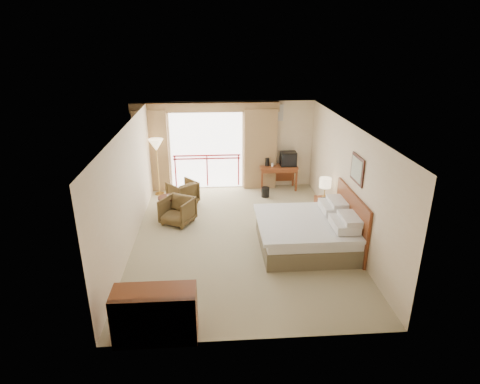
{
  "coord_description": "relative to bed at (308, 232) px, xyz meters",
  "views": [
    {
      "loc": [
        -0.61,
        -8.57,
        4.53
      ],
      "look_at": [
        0.02,
        0.4,
        1.0
      ],
      "focal_mm": 30.0,
      "sensor_mm": 36.0,
      "label": 1
    }
  ],
  "objects": [
    {
      "name": "armchair_near",
      "position": [
        -3.05,
        1.48,
        -0.38
      ],
      "size": [
        1.0,
        1.01,
        0.69
      ],
      "primitive_type": "imported",
      "rotation": [
        0.0,
        0.0,
        -0.5
      ],
      "color": "#47351A",
      "rests_on": "floor"
    },
    {
      "name": "curtain_left",
      "position": [
        -3.95,
        3.95,
        0.87
      ],
      "size": [
        1.0,
        0.26,
        2.5
      ],
      "primitive_type": "cube",
      "color": "olive",
      "rests_on": "wall_back"
    },
    {
      "name": "side_table",
      "position": [
        -3.35,
        1.97,
        -0.01
      ],
      "size": [
        0.49,
        0.49,
        0.53
      ],
      "rotation": [
        0.0,
        0.0,
        -0.13
      ],
      "color": "black",
      "rests_on": "floor"
    },
    {
      "name": "wall_front",
      "position": [
        -1.5,
        -2.9,
        0.97
      ],
      "size": [
        5.0,
        0.0,
        5.0
      ],
      "primitive_type": "plane",
      "rotation": [
        -1.57,
        0.0,
        0.0
      ],
      "color": "beige",
      "rests_on": "ground"
    },
    {
      "name": "headboard",
      "position": [
        0.96,
        0.0,
        0.27
      ],
      "size": [
        0.06,
        2.1,
        1.3
      ],
      "primitive_type": "cube",
      "color": "maroon",
      "rests_on": "wall_right"
    },
    {
      "name": "bed",
      "position": [
        0.0,
        0.0,
        0.0
      ],
      "size": [
        2.13,
        2.06,
        0.97
      ],
      "color": "brown",
      "rests_on": "floor"
    },
    {
      "name": "phone",
      "position": [
        0.68,
        1.23,
        0.27
      ],
      "size": [
        0.22,
        0.19,
        0.08
      ],
      "primitive_type": "cube",
      "rotation": [
        0.0,
        0.0,
        0.31
      ],
      "color": "black",
      "rests_on": "nightstand"
    },
    {
      "name": "table_lamp",
      "position": [
        0.73,
        1.43,
        0.64
      ],
      "size": [
        0.3,
        0.3,
        0.53
      ],
      "rotation": [
        0.0,
        0.0,
        -0.21
      ],
      "color": "tan",
      "rests_on": "nightstand"
    },
    {
      "name": "nightstand",
      "position": [
        0.73,
        1.38,
        -0.07
      ],
      "size": [
        0.42,
        0.51,
        0.61
      ],
      "primitive_type": "cube",
      "rotation": [
        0.0,
        0.0,
        -0.0
      ],
      "color": "maroon",
      "rests_on": "floor"
    },
    {
      "name": "tv",
      "position": [
        0.21,
        3.76,
        0.6
      ],
      "size": [
        0.48,
        0.38,
        0.44
      ],
      "rotation": [
        0.0,
        0.0,
        0.36
      ],
      "color": "black",
      "rests_on": "desk"
    },
    {
      "name": "valance",
      "position": [
        -2.3,
        3.98,
        2.17
      ],
      "size": [
        4.4,
        0.22,
        0.28
      ],
      "primitive_type": "cube",
      "color": "olive",
      "rests_on": "wall_back"
    },
    {
      "name": "wall_back",
      "position": [
        -1.5,
        4.1,
        0.97
      ],
      "size": [
        5.0,
        0.0,
        5.0
      ],
      "primitive_type": "plane",
      "rotation": [
        1.57,
        0.0,
        0.0
      ],
      "color": "beige",
      "rests_on": "ground"
    },
    {
      "name": "coffee_maker",
      "position": [
        -0.44,
        3.77,
        0.51
      ],
      "size": [
        0.14,
        0.14,
        0.26
      ],
      "primitive_type": "cylinder",
      "rotation": [
        0.0,
        0.0,
        0.19
      ],
      "color": "black",
      "rests_on": "desk"
    },
    {
      "name": "floor",
      "position": [
        -1.5,
        0.6,
        -0.38
      ],
      "size": [
        7.0,
        7.0,
        0.0
      ],
      "primitive_type": "plane",
      "color": "#998E6B",
      "rests_on": "ground"
    },
    {
      "name": "dresser",
      "position": [
        -3.08,
        -2.73,
        0.06
      ],
      "size": [
        1.31,
        0.55,
        0.87
      ],
      "rotation": [
        0.0,
        0.0,
        0.01
      ],
      "color": "maroon",
      "rests_on": "floor"
    },
    {
      "name": "floor_lamp",
      "position": [
        -3.76,
        3.56,
        1.1
      ],
      "size": [
        0.44,
        0.44,
        1.72
      ],
      "rotation": [
        0.0,
        0.0,
        0.11
      ],
      "color": "tan",
      "rests_on": "floor"
    },
    {
      "name": "hvac_vent",
      "position": [
        -0.2,
        4.07,
        1.97
      ],
      "size": [
        0.5,
        0.04,
        0.5
      ],
      "primitive_type": "cube",
      "color": "silver",
      "rests_on": "wall_back"
    },
    {
      "name": "armchair_far",
      "position": [
        -3.0,
        2.8,
        -0.38
      ],
      "size": [
        1.01,
        1.01,
        0.66
      ],
      "primitive_type": "imported",
      "rotation": [
        0.0,
        0.0,
        -2.47
      ],
      "color": "#47351A",
      "rests_on": "floor"
    },
    {
      "name": "balcony_door",
      "position": [
        -2.3,
        4.08,
        0.82
      ],
      "size": [
        2.4,
        0.0,
        2.4
      ],
      "primitive_type": "plane",
      "rotation": [
        1.57,
        0.0,
        0.0
      ],
      "color": "white",
      "rests_on": "wall_back"
    },
    {
      "name": "balcony_railing",
      "position": [
        -2.3,
        4.06,
        0.44
      ],
      "size": [
        2.09,
        0.03,
        1.02
      ],
      "color": "#AE0E14",
      "rests_on": "wall_back"
    },
    {
      "name": "book",
      "position": [
        -3.35,
        1.97,
        0.16
      ],
      "size": [
        0.17,
        0.22,
        0.02
      ],
      "primitive_type": "imported",
      "rotation": [
        0.0,
        0.0,
        0.14
      ],
      "color": "white",
      "rests_on": "side_table"
    },
    {
      "name": "wastebasket",
      "position": [
        -0.57,
        3.11,
        -0.23
      ],
      "size": [
        0.3,
        0.3,
        0.3
      ],
      "primitive_type": "cylinder",
      "rotation": [
        0.0,
        0.0,
        0.29
      ],
      "color": "black",
      "rests_on": "floor"
    },
    {
      "name": "curtain_right",
      "position": [
        -0.65,
        3.95,
        0.87
      ],
      "size": [
        1.0,
        0.26,
        2.5
      ],
      "primitive_type": "cube",
      "color": "olive",
      "rests_on": "wall_back"
    },
    {
      "name": "wall_left",
      "position": [
        -4.0,
        0.6,
        0.97
      ],
      "size": [
        0.0,
        7.0,
        7.0
      ],
      "primitive_type": "plane",
      "rotation": [
        1.57,
        0.0,
        1.57
      ],
      "color": "beige",
      "rests_on": "ground"
    },
    {
      "name": "cup",
      "position": [
        -0.29,
        3.72,
        0.43
      ],
      "size": [
        0.09,
        0.09,
        0.11
      ],
      "primitive_type": "cylinder",
      "rotation": [
        0.0,
        0.0,
        -0.27
      ],
      "color": "white",
      "rests_on": "desk"
    },
    {
      "name": "desk",
      "position": [
        -0.09,
        3.82,
        0.22
      ],
      "size": [
        1.16,
        0.56,
        0.76
      ],
      "rotation": [
        0.0,
        0.0,
        -0.08
      ],
      "color": "maroon",
      "rests_on": "floor"
    },
    {
      "name": "wall_right",
      "position": [
        1.0,
        0.6,
        0.97
      ],
      "size": [
        0.0,
        7.0,
        7.0
      ],
      "primitive_type": "plane",
      "rotation": [
        1.57,
        0.0,
        -1.57
      ],
      "color": "beige",
      "rests_on": "ground"
    },
    {
      "name": "ceiling",
      "position": [
        -1.5,
        0.6,
        2.32
      ],
      "size": [
        7.0,
        7.0,
        0.0
      ],
      "primitive_type": "plane",
      "rotation": [
        3.14,
        0.0,
        0.0
      ],
      "color": "white",
      "rests_on": "wall_back"
    },
    {
      "name": "framed_art",
      "position": [
        0.97,
        0.0,
        1.47
      ],
      "size": [
        0.04,
        0.72,
        0.6
      ],
      "color": "black",
      "rests_on": "wall_right"
    }
  ]
}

